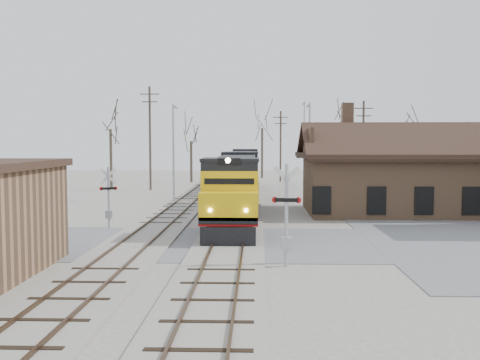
% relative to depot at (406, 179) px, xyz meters
% --- Properties ---
extents(ground, '(140.00, 140.00, 0.00)m').
position_rel_depot_xyz_m(ground, '(-11.99, -12.00, -2.41)').
color(ground, '#A7A196').
rests_on(ground, ground).
extents(road, '(60.00, 9.00, 0.03)m').
position_rel_depot_xyz_m(road, '(-11.99, -12.00, -2.39)').
color(road, slate).
rests_on(road, ground).
extents(track_main, '(3.40, 90.00, 0.24)m').
position_rel_depot_xyz_m(track_main, '(-11.99, 3.00, -2.34)').
color(track_main, '#A7A196').
rests_on(track_main, ground).
extents(track_siding, '(3.40, 90.00, 0.24)m').
position_rel_depot_xyz_m(track_siding, '(-16.49, 3.00, -2.34)').
color(track_siding, '#A7A196').
rests_on(track_siding, ground).
extents(depot, '(15.20, 9.31, 7.90)m').
position_rel_depot_xyz_m(depot, '(0.00, 0.00, 0.00)').
color(depot, '#8E6649').
rests_on(depot, ground).
extents(locomotive_lead, '(2.86, 19.13, 4.24)m').
position_rel_depot_xyz_m(locomotive_lead, '(-11.99, -4.25, -0.18)').
color(locomotive_lead, black).
rests_on(locomotive_lead, ground).
extents(locomotive_trailing, '(2.86, 19.13, 4.02)m').
position_rel_depot_xyz_m(locomotive_trailing, '(-11.99, 15.15, -0.18)').
color(locomotive_trailing, black).
rests_on(locomotive_trailing, ground).
extents(crossbuck_near, '(1.18, 0.31, 4.15)m').
position_rel_depot_xyz_m(crossbuck_near, '(-9.44, -16.88, -0.46)').
color(crossbuck_near, '#A5A8AD').
rests_on(crossbuck_near, ground).
extents(crossbuck_far, '(0.98, 0.46, 3.59)m').
position_rel_depot_xyz_m(crossbuck_far, '(-19.26, -7.53, -0.69)').
color(crossbuck_far, '#A5A8AD').
rests_on(crossbuck_far, ground).
extents(streetlight_a, '(0.25, 2.04, 8.22)m').
position_rel_depot_xyz_m(streetlight_a, '(-17.66, 6.69, 2.23)').
color(streetlight_a, '#A5A8AD').
rests_on(streetlight_a, ground).
extents(streetlight_b, '(0.25, 2.04, 8.49)m').
position_rel_depot_xyz_m(streetlight_b, '(-6.00, 9.40, 2.37)').
color(streetlight_b, '#A5A8AD').
rests_on(streetlight_b, ground).
extents(streetlight_c, '(0.25, 2.04, 9.85)m').
position_rel_depot_xyz_m(streetlight_c, '(-5.04, 25.59, 3.06)').
color(streetlight_c, '#A5A8AD').
rests_on(streetlight_c, ground).
extents(utility_pole_a, '(2.00, 0.24, 10.84)m').
position_rel_depot_xyz_m(utility_pole_a, '(-21.84, 17.52, 3.25)').
color(utility_pole_a, '#382D23').
rests_on(utility_pole_a, ground).
extents(utility_pole_b, '(2.00, 0.24, 9.02)m').
position_rel_depot_xyz_m(utility_pole_b, '(-7.62, 30.36, 2.32)').
color(utility_pole_b, '#382D23').
rests_on(utility_pole_b, ground).
extents(utility_pole_c, '(2.00, 0.24, 9.43)m').
position_rel_depot_xyz_m(utility_pole_c, '(0.68, 19.22, 2.53)').
color(utility_pole_c, '#382D23').
rests_on(utility_pole_c, ground).
extents(tree_a, '(4.32, 4.32, 10.59)m').
position_rel_depot_xyz_m(tree_a, '(-26.75, 20.24, 5.13)').
color(tree_a, '#382D23').
rests_on(tree_a, ground).
extents(tree_b, '(3.46, 3.46, 8.47)m').
position_rel_depot_xyz_m(tree_b, '(-18.92, 28.79, 3.61)').
color(tree_b, '#382D23').
rests_on(tree_b, ground).
extents(tree_c, '(4.70, 4.70, 11.53)m').
position_rel_depot_xyz_m(tree_c, '(-9.92, 37.21, 5.80)').
color(tree_c, '#382D23').
rests_on(tree_c, ground).
extents(tree_d, '(4.47, 4.47, 10.96)m').
position_rel_depot_xyz_m(tree_d, '(0.12, 28.79, 5.40)').
color(tree_d, '#382D23').
rests_on(tree_d, ground).
extents(tree_e, '(3.74, 3.74, 9.15)m').
position_rel_depot_xyz_m(tree_e, '(7.33, 25.68, 4.10)').
color(tree_e, '#382D23').
rests_on(tree_e, ground).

